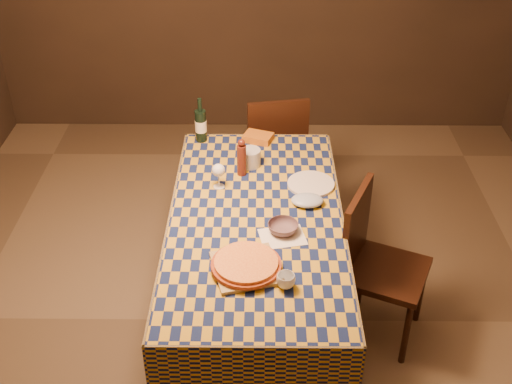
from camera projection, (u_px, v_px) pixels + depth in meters
room at (256, 121)px, 3.11m from camera, size 5.00×5.10×2.70m
dining_table at (256, 229)px, 3.48m from camera, size 0.94×1.84×0.77m
cutting_board at (246, 268)px, 3.08m from camera, size 0.37×0.37×0.02m
pizza at (246, 264)px, 3.07m from camera, size 0.37×0.37×0.03m
pepper_mill at (242, 158)px, 3.74m from camera, size 0.07×0.07×0.23m
bowl at (283, 228)px, 3.32m from camera, size 0.17×0.17×0.05m
wine_glass at (218, 171)px, 3.62m from camera, size 0.08×0.08×0.15m
wine_bottle at (201, 125)px, 4.07m from camera, size 0.08×0.08×0.30m
deli_tub at (250, 158)px, 3.85m from camera, size 0.14×0.14×0.11m
takeout_container at (258, 137)px, 4.12m from camera, size 0.21×0.18×0.04m
white_plate at (311, 184)px, 3.69m from camera, size 0.35×0.35×0.02m
tumbler at (286, 281)px, 2.97m from camera, size 0.10×0.10×0.07m
flour_patch at (282, 237)px, 3.29m from camera, size 0.26×0.22×0.00m
flour_bag at (307, 200)px, 3.53m from camera, size 0.21×0.18×0.05m
chair_far at (274, 146)px, 4.56m from camera, size 0.49×0.50×0.93m
chair_right at (374, 258)px, 3.54m from camera, size 0.56×0.56×0.93m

